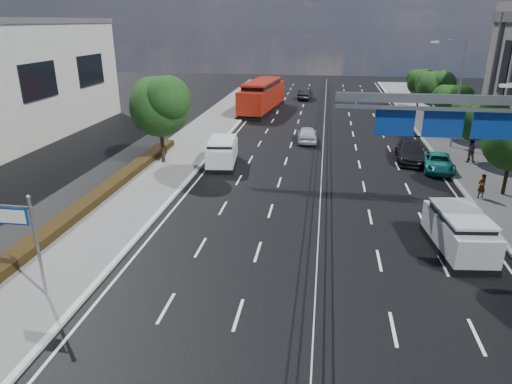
# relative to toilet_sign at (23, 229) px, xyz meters

# --- Properties ---
(ground) EXTENTS (160.00, 160.00, 0.00)m
(ground) POSITION_rel_toilet_sign_xyz_m (10.95, 0.00, -2.94)
(ground) COLOR black
(ground) RESTS_ON ground
(sidewalk_near) EXTENTS (5.00, 140.00, 0.14)m
(sidewalk_near) POSITION_rel_toilet_sign_xyz_m (-0.55, 0.00, -2.87)
(sidewalk_near) COLOR slate
(sidewalk_near) RESTS_ON ground
(kerb_near) EXTENTS (0.25, 140.00, 0.15)m
(kerb_near) POSITION_rel_toilet_sign_xyz_m (1.95, 0.00, -2.87)
(kerb_near) COLOR silver
(kerb_near) RESTS_ON ground
(median_fence) EXTENTS (0.05, 85.00, 1.02)m
(median_fence) POSITION_rel_toilet_sign_xyz_m (10.95, 22.50, -2.42)
(median_fence) COLOR silver
(median_fence) RESTS_ON ground
(hedge_near) EXTENTS (1.00, 36.00, 0.44)m
(hedge_near) POSITION_rel_toilet_sign_xyz_m (-2.35, 5.00, -2.58)
(hedge_near) COLOR black
(hedge_near) RESTS_ON sidewalk_near
(toilet_sign) EXTENTS (1.62, 0.18, 4.34)m
(toilet_sign) POSITION_rel_toilet_sign_xyz_m (0.00, 0.00, 0.00)
(toilet_sign) COLOR gray
(toilet_sign) RESTS_ON ground
(overhead_gantry) EXTENTS (10.24, 0.38, 7.45)m
(overhead_gantry) POSITION_rel_toilet_sign_xyz_m (17.69, 10.05, 2.66)
(overhead_gantry) COLOR gray
(overhead_gantry) RESTS_ON ground
(streetlight_far) EXTENTS (2.78, 2.40, 9.00)m
(streetlight_far) POSITION_rel_toilet_sign_xyz_m (21.46, 26.00, 2.27)
(streetlight_far) COLOR gray
(streetlight_far) RESTS_ON ground
(near_tree_back) EXTENTS (4.84, 4.51, 6.69)m
(near_tree_back) POSITION_rel_toilet_sign_xyz_m (-0.99, 17.97, 1.67)
(near_tree_back) COLOR black
(near_tree_back) RESTS_ON ground
(far_tree_e) EXTENTS (3.63, 3.38, 5.13)m
(far_tree_e) POSITION_rel_toilet_sign_xyz_m (22.20, 21.98, 0.61)
(far_tree_e) COLOR black
(far_tree_e) RESTS_ON ground
(far_tree_f) EXTENTS (3.52, 3.28, 5.02)m
(far_tree_f) POSITION_rel_toilet_sign_xyz_m (22.20, 29.48, 0.55)
(far_tree_f) COLOR black
(far_tree_f) RESTS_ON ground
(far_tree_g) EXTENTS (3.96, 3.69, 5.45)m
(far_tree_g) POSITION_rel_toilet_sign_xyz_m (22.20, 36.98, 0.81)
(far_tree_g) COLOR black
(far_tree_g) RESTS_ON ground
(far_tree_h) EXTENTS (3.41, 3.18, 4.91)m
(far_tree_h) POSITION_rel_toilet_sign_xyz_m (22.20, 44.48, 0.48)
(far_tree_h) COLOR black
(far_tree_h) RESTS_ON ground
(white_minivan) EXTENTS (2.48, 4.81, 2.01)m
(white_minivan) POSITION_rel_toilet_sign_xyz_m (3.49, 18.28, -1.96)
(white_minivan) COLOR black
(white_minivan) RESTS_ON ground
(red_bus) EXTENTS (4.30, 12.39, 3.63)m
(red_bus) POSITION_rel_toilet_sign_xyz_m (3.45, 40.28, -1.05)
(red_bus) COLOR black
(red_bus) RESTS_ON ground
(near_car_silver) EXTENTS (1.92, 4.24, 1.41)m
(near_car_silver) POSITION_rel_toilet_sign_xyz_m (9.48, 26.30, -2.24)
(near_car_silver) COLOR silver
(near_car_silver) RESTS_ON ground
(near_car_dark) EXTENTS (1.97, 4.46, 1.42)m
(near_car_dark) POSITION_rel_toilet_sign_xyz_m (8.13, 50.12, -2.23)
(near_car_dark) COLOR black
(near_car_dark) RESTS_ON ground
(silver_minivan) EXTENTS (2.57, 5.01, 2.00)m
(silver_minivan) POSITION_rel_toilet_sign_xyz_m (17.45, 6.50, -1.96)
(silver_minivan) COLOR black
(silver_minivan) RESTS_ON ground
(parked_car_teal) EXTENTS (2.37, 4.53, 1.22)m
(parked_car_teal) POSITION_rel_toilet_sign_xyz_m (19.25, 19.32, -2.34)
(parked_car_teal) COLOR #1B7B75
(parked_car_teal) RESTS_ON ground
(parked_car_dark) EXTENTS (2.48, 5.28, 1.49)m
(parked_car_dark) POSITION_rel_toilet_sign_xyz_m (17.69, 21.56, -2.20)
(parked_car_dark) COLOR black
(parked_car_dark) RESTS_ON ground
(pedestrian_a) EXTENTS (0.66, 0.58, 1.52)m
(pedestrian_a) POSITION_rel_toilet_sign_xyz_m (20.55, 13.62, -2.04)
(pedestrian_a) COLOR gray
(pedestrian_a) RESTS_ON sidewalk_far
(pedestrian_b) EXTENTS (0.88, 0.71, 1.73)m
(pedestrian_b) POSITION_rel_toilet_sign_xyz_m (21.99, 21.42, -1.94)
(pedestrian_b) COLOR gray
(pedestrian_b) RESTS_ON sidewalk_far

